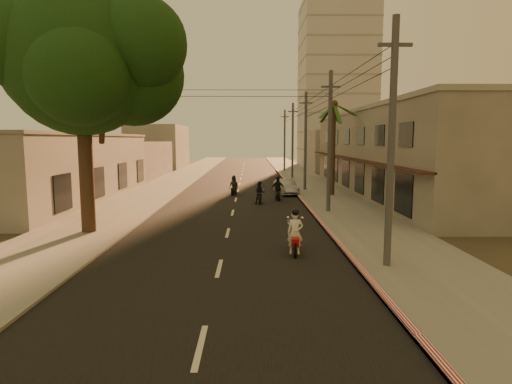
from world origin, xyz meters
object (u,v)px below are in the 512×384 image
palm_tree (334,109)px  broadleaf_tree (90,62)px  scooter_mid_b (278,189)px  scooter_far_a (234,186)px  scooter_red (295,234)px  parked_car (286,187)px  scooter_mid_a (260,193)px

palm_tree → broadleaf_tree: bearing=-136.5°
scooter_mid_b → scooter_far_a: (-3.53, 3.24, -0.09)m
scooter_red → parked_car: bearing=91.8°
palm_tree → scooter_far_a: (-8.25, 0.89, -6.38)m
scooter_mid_b → parked_car: bearing=73.7°
palm_tree → parked_car: (-3.79, 1.25, -6.50)m
broadleaf_tree → scooter_mid_b: (9.89, 11.50, -7.62)m
broadleaf_tree → scooter_mid_a: bearing=49.0°
palm_tree → scooter_red: palm_tree is taller
scooter_mid_b → scooter_far_a: scooter_mid_b is taller
palm_tree → scooter_red: bearing=-105.5°
scooter_mid_b → broadleaf_tree: bearing=-132.4°
scooter_mid_b → scooter_far_a: bearing=135.7°
broadleaf_tree → scooter_far_a: broadleaf_tree is taller
scooter_mid_a → palm_tree: bearing=36.6°
scooter_mid_a → parked_car: size_ratio=0.42×
scooter_far_a → parked_car: size_ratio=0.41×
palm_tree → parked_car: palm_tree is taller
scooter_red → parked_car: size_ratio=0.47×
broadleaf_tree → scooter_red: broadleaf_tree is taller
scooter_red → scooter_mid_b: same height
broadleaf_tree → scooter_mid_a: (8.46, 9.75, -7.71)m
scooter_mid_b → parked_car: size_ratio=0.47×
scooter_far_a → parked_car: 4.48m
palm_tree → scooter_mid_b: (-4.72, -2.35, -6.29)m
palm_tree → scooter_mid_b: palm_tree is taller
parked_car → scooter_mid_b: bearing=-114.6°
scooter_red → scooter_far_a: size_ratio=1.14×
broadleaf_tree → scooter_mid_b: 16.97m
broadleaf_tree → scooter_red: size_ratio=6.19×
scooter_mid_b → scooter_mid_a: bearing=-130.9°
scooter_mid_b → scooter_far_a: size_ratio=1.14×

